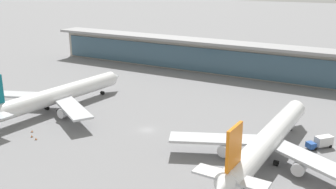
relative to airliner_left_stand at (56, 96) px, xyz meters
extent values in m
plane|color=slate|center=(36.09, 0.32, -5.22)|extent=(1200.00, 1200.00, 0.00)
cylinder|color=white|center=(0.11, 1.27, 0.02)|extent=(10.07, 52.65, 5.52)
cone|color=white|center=(2.59, 29.55, 0.02)|extent=(5.83, 5.42, 5.41)
cube|color=black|center=(2.31, 26.40, 0.99)|extent=(4.33, 2.64, 0.67)
cube|color=#B7BABF|center=(-12.17, -2.48, -0.95)|extent=(24.41, 14.22, 0.67)
cube|color=#B7BABF|center=(11.55, -4.56, -0.95)|extent=(23.54, 17.49, 0.67)
cylinder|color=silver|center=(-9.37, -3.29, -2.85)|extent=(3.38, 4.25, 3.05)
cylinder|color=silver|center=(8.65, -4.87, -2.85)|extent=(3.38, 4.25, 3.05)
cylinder|color=black|center=(-3.17, -1.31, -4.55)|extent=(1.25, 1.43, 1.33)
cylinder|color=black|center=(2.90, -1.85, -4.55)|extent=(1.25, 1.43, 1.33)
cylinder|color=black|center=(1.94, 22.14, -4.55)|extent=(1.25, 1.43, 1.33)
cylinder|color=white|center=(72.36, -0.30, 0.02)|extent=(7.33, 52.53, 5.52)
cone|color=white|center=(73.34, 28.08, 0.02)|extent=(5.58, 5.15, 5.41)
cone|color=white|center=(71.39, -28.40, 0.57)|extent=(5.18, 6.24, 4.97)
cube|color=black|center=(73.23, 24.92, 0.99)|extent=(4.22, 2.43, 0.67)
cube|color=#B7BABF|center=(60.30, -4.69, -0.95)|extent=(24.22, 15.26, 0.67)
cube|color=#B7BABF|center=(84.09, -5.51, -0.95)|extent=(23.88, 16.55, 0.67)
cylinder|color=silver|center=(63.14, -5.35, -2.85)|extent=(3.18, 4.10, 3.05)
cylinder|color=silver|center=(81.22, -5.97, -2.85)|extent=(3.18, 4.10, 3.05)
cube|color=orange|center=(71.56, -23.61, 7.07)|extent=(0.90, 6.68, 8.57)
cube|color=#B7BABF|center=(71.52, -24.57, 0.85)|extent=(15.37, 4.71, 0.48)
cylinder|color=black|center=(69.22, -3.05, -4.55)|extent=(1.19, 1.37, 1.33)
cylinder|color=black|center=(75.31, -3.26, -4.55)|extent=(1.19, 1.37, 1.33)
cylinder|color=black|center=(73.09, 20.64, -4.55)|extent=(1.19, 1.37, 1.33)
cylinder|color=black|center=(88.23, -0.78, -4.77)|extent=(0.36, 0.92, 0.90)
cube|color=#234C9E|center=(80.87, 10.34, -4.02)|extent=(2.92, 2.87, 1.50)
cube|color=black|center=(80.34, 9.74, -3.72)|extent=(1.64, 1.45, 0.70)
cube|color=silver|center=(83.56, 13.43, -3.37)|extent=(4.76, 4.98, 2.50)
cylinder|color=black|center=(82.19, 10.25, -4.77)|extent=(0.80, 0.86, 0.90)
cylinder|color=black|center=(80.60, 11.64, -4.77)|extent=(0.80, 0.86, 0.90)
cylinder|color=black|center=(85.35, 13.86, -4.77)|extent=(0.80, 0.86, 0.90)
cylinder|color=black|center=(83.75, 15.26, -4.77)|extent=(0.80, 0.86, 0.90)
cube|color=black|center=(73.51, -19.49, -3.38)|extent=(3.09, 3.70, 1.72)
cylinder|color=black|center=(75.31, -15.71, -4.77)|extent=(0.76, 0.89, 0.90)
cube|color=#9E998E|center=(36.09, 76.11, 1.78)|extent=(194.52, 8.00, 14.00)
cube|color=#3D5B70|center=(36.09, 71.81, 1.08)|extent=(190.63, 0.50, 11.20)
cube|color=gray|center=(36.09, 74.11, 9.38)|extent=(198.41, 12.80, 1.20)
cone|color=orange|center=(10.54, -20.26, -4.87)|extent=(0.44, 0.44, 0.70)
cube|color=black|center=(10.54, -20.26, -5.20)|extent=(0.62, 0.62, 0.04)
cone|color=orange|center=(7.74, -17.68, -4.87)|extent=(0.44, 0.44, 0.70)
cube|color=black|center=(7.74, -17.68, -5.20)|extent=(0.62, 0.62, 0.04)
cone|color=orange|center=(13.00, -21.02, -4.87)|extent=(0.44, 0.44, 0.70)
cube|color=black|center=(13.00, -21.02, -5.20)|extent=(0.62, 0.62, 0.04)
camera|label=1|loc=(94.32, -89.70, 38.85)|focal=41.55mm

